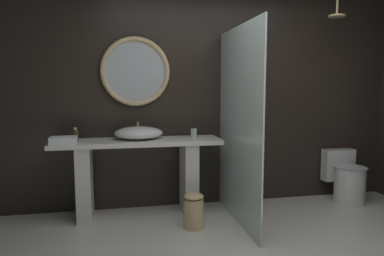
{
  "coord_description": "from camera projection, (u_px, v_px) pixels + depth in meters",
  "views": [
    {
      "loc": [
        -1.05,
        -2.25,
        1.4
      ],
      "look_at": [
        -0.39,
        1.0,
        1.02
      ],
      "focal_mm": 33.42,
      "sensor_mm": 36.0,
      "label": 1
    }
  ],
  "objects": [
    {
      "name": "shower_glass_panel",
      "position": [
        239.0,
        126.0,
        3.64
      ],
      "size": [
        0.02,
        1.3,
        2.01
      ],
      "primitive_type": "cube",
      "color": "silver",
      "rests_on": "ground_plane"
    },
    {
      "name": "waste_bin",
      "position": [
        194.0,
        211.0,
        3.55
      ],
      "size": [
        0.2,
        0.2,
        0.35
      ],
      "color": "#D6B77F",
      "rests_on": "ground_plane"
    },
    {
      "name": "folded_hand_towel",
      "position": [
        63.0,
        140.0,
        3.55
      ],
      "size": [
        0.26,
        0.19,
        0.07
      ],
      "primitive_type": "cube",
      "rotation": [
        0.0,
        0.0,
        0.04
      ],
      "color": "white",
      "rests_on": "vanity_counter"
    },
    {
      "name": "soap_dispenser",
      "position": [
        75.0,
        135.0,
        3.7
      ],
      "size": [
        0.06,
        0.06,
        0.15
      ],
      "color": "#3D3323",
      "rests_on": "vanity_counter"
    },
    {
      "name": "back_wall_panel",
      "position": [
        209.0,
        95.0,
        4.26
      ],
      "size": [
        4.8,
        0.1,
        2.6
      ],
      "primitive_type": "cube",
      "color": "black",
      "rests_on": "ground_plane"
    },
    {
      "name": "toilet",
      "position": [
        346.0,
        179.0,
        4.39
      ],
      "size": [
        0.4,
        0.53,
        0.62
      ],
      "color": "white",
      "rests_on": "ground_plane"
    },
    {
      "name": "rain_shower_head",
      "position": [
        337.0,
        13.0,
        3.98
      ],
      "size": [
        0.19,
        0.19,
        0.32
      ],
      "color": "#D6B77F"
    },
    {
      "name": "tumbler_cup",
      "position": [
        194.0,
        133.0,
        4.01
      ],
      "size": [
        0.07,
        0.07,
        0.1
      ],
      "primitive_type": "cylinder",
      "color": "silver",
      "rests_on": "vanity_counter"
    },
    {
      "name": "vessel_sink",
      "position": [
        139.0,
        133.0,
        3.86
      ],
      "size": [
        0.52,
        0.43,
        0.17
      ],
      "color": "white",
      "rests_on": "vanity_counter"
    },
    {
      "name": "vanity_counter",
      "position": [
        138.0,
        168.0,
        3.87
      ],
      "size": [
        1.8,
        0.48,
        0.84
      ],
      "color": "silver",
      "rests_on": "ground_plane"
    },
    {
      "name": "round_wall_mirror",
      "position": [
        135.0,
        71.0,
        3.97
      ],
      "size": [
        0.77,
        0.06,
        0.77
      ],
      "color": "#D6B77F"
    }
  ]
}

